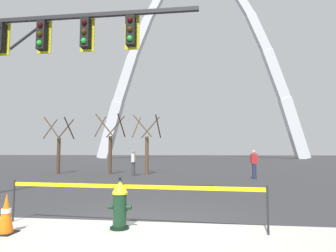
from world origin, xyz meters
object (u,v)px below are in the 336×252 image
(pedestrian_standing_center, at_px, (254,164))
(monument_arch, at_px, (198,70))
(fire_hydrant, at_px, (120,205))
(traffic_cone_by_hydrant, at_px, (6,214))
(pedestrian_walking_left, at_px, (133,163))
(traffic_signal_gantry, at_px, (29,57))

(pedestrian_standing_center, bearing_deg, monument_arch, 94.81)
(fire_hydrant, height_order, pedestrian_standing_center, pedestrian_standing_center)
(traffic_cone_by_hydrant, height_order, monument_arch, monument_arch)
(traffic_cone_by_hydrant, bearing_deg, pedestrian_standing_center, 61.23)
(monument_arch, bearing_deg, pedestrian_walking_left, -93.89)
(pedestrian_standing_center, bearing_deg, traffic_cone_by_hydrant, -118.77)
(traffic_signal_gantry, xyz_separation_m, pedestrian_standing_center, (8.03, 8.48, -3.59))
(fire_hydrant, xyz_separation_m, pedestrian_standing_center, (4.34, 10.92, 0.35))
(traffic_cone_by_hydrant, relative_size, traffic_signal_gantry, 0.09)
(pedestrian_standing_center, bearing_deg, traffic_signal_gantry, -133.45)
(pedestrian_walking_left, relative_size, pedestrian_standing_center, 1.00)
(pedestrian_walking_left, bearing_deg, traffic_signal_gantry, -95.03)
(traffic_cone_by_hydrant, relative_size, monument_arch, 0.02)
(monument_arch, height_order, pedestrian_standing_center, monument_arch)
(traffic_signal_gantry, relative_size, pedestrian_walking_left, 4.92)
(monument_arch, bearing_deg, pedestrian_standing_center, -85.19)
(pedestrian_walking_left, xyz_separation_m, pedestrian_standing_center, (7.17, -1.34, 0.00))
(traffic_signal_gantry, xyz_separation_m, pedestrian_walking_left, (0.86, 9.82, -3.59))
(fire_hydrant, bearing_deg, traffic_signal_gantry, 146.46)
(pedestrian_walking_left, bearing_deg, traffic_cone_by_hydrant, -86.21)
(traffic_signal_gantry, distance_m, pedestrian_walking_left, 10.49)
(fire_hydrant, relative_size, monument_arch, 0.02)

